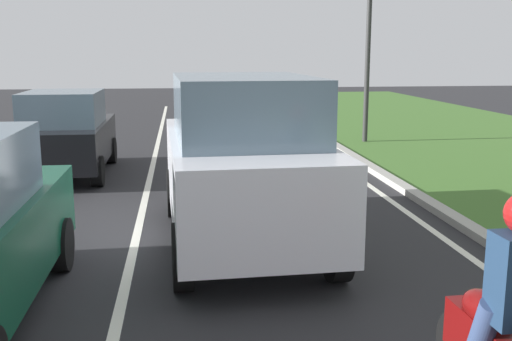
# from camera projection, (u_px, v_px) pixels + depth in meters

# --- Properties ---
(ground_plane) EXTENTS (60.00, 60.00, 0.00)m
(ground_plane) POSITION_uv_depth(u_px,v_px,m) (184.00, 173.00, 13.04)
(ground_plane) COLOR #262628
(lane_line_center) EXTENTS (0.12, 32.00, 0.01)m
(lane_line_center) POSITION_uv_depth(u_px,v_px,m) (151.00, 174.00, 12.95)
(lane_line_center) COLOR silver
(lane_line_center) RESTS_ON ground
(lane_line_right_edge) EXTENTS (0.12, 32.00, 0.01)m
(lane_line_right_edge) POSITION_uv_depth(u_px,v_px,m) (346.00, 169.00, 13.48)
(lane_line_right_edge) COLOR silver
(lane_line_right_edge) RESTS_ON ground
(curb_right) EXTENTS (0.24, 48.00, 0.12)m
(curb_right) POSITION_uv_depth(u_px,v_px,m) (368.00, 166.00, 13.53)
(curb_right) COLOR #9E9B93
(curb_right) RESTS_ON ground
(car_suv_ahead) EXTENTS (2.11, 4.57, 2.28)m
(car_suv_ahead) POSITION_uv_depth(u_px,v_px,m) (242.00, 160.00, 8.04)
(car_suv_ahead) COLOR silver
(car_suv_ahead) RESTS_ON ground
(car_hatchback_far) EXTENTS (1.75, 3.71, 1.78)m
(car_hatchback_far) POSITION_uv_depth(u_px,v_px,m) (66.00, 134.00, 12.64)
(car_hatchback_far) COLOR black
(car_hatchback_far) RESTS_ON ground
(traffic_light_near_right) EXTENTS (0.32, 0.50, 5.36)m
(traffic_light_near_right) POSITION_uv_depth(u_px,v_px,m) (371.00, 12.00, 16.36)
(traffic_light_near_right) COLOR #2D2D2D
(traffic_light_near_right) RESTS_ON ground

